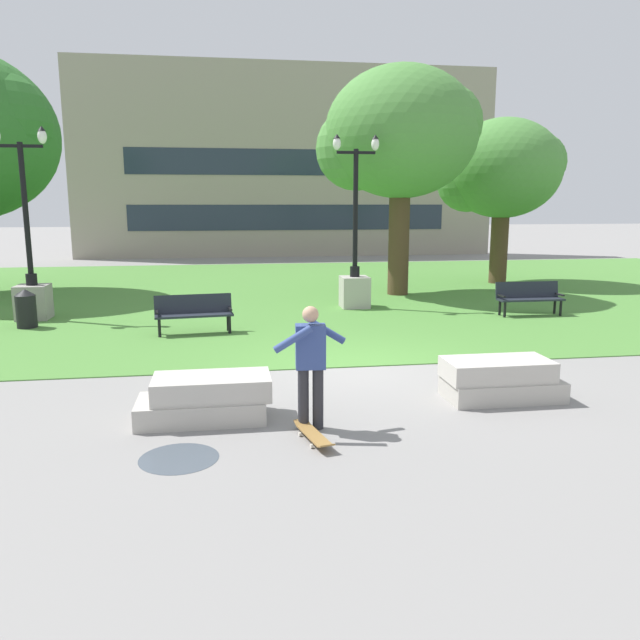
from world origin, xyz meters
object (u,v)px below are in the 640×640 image
(concrete_block_center, at_px, (206,399))
(person_skateboarder, at_px, (311,360))
(park_bench_near_right, at_px, (529,296))
(skateboard, at_px, (313,435))
(park_bench_near_left, at_px, (194,311))
(lamp_post_center, at_px, (355,273))
(lamp_post_left, at_px, (32,281))
(concrete_block_left, at_px, (500,380))
(trash_bin, at_px, (26,308))

(concrete_block_center, height_order, person_skateboarder, person_skateboarder)
(concrete_block_center, xyz_separation_m, park_bench_near_right, (8.51, 7.08, 0.23))
(skateboard, xyz_separation_m, park_bench_near_left, (-1.82, 7.07, 0.45))
(skateboard, bearing_deg, lamp_post_center, 75.18)
(park_bench_near_right, height_order, lamp_post_center, lamp_post_center)
(concrete_block_center, relative_size, lamp_post_center, 0.38)
(lamp_post_center, bearing_deg, skateboard, -104.82)
(person_skateboarder, height_order, skateboard, person_skateboarder)
(lamp_post_left, bearing_deg, concrete_block_left, -41.69)
(concrete_block_left, height_order, person_skateboarder, person_skateboarder)
(person_skateboarder, xyz_separation_m, trash_bin, (-5.95, 7.90, -0.47))
(skateboard, bearing_deg, park_bench_near_left, 104.46)
(park_bench_near_left, bearing_deg, skateboard, -75.54)
(concrete_block_left, height_order, lamp_post_center, lamp_post_center)
(lamp_post_left, bearing_deg, park_bench_near_right, -6.19)
(person_skateboarder, xyz_separation_m, lamp_post_left, (-6.11, 9.09, 0.05))
(concrete_block_center, bearing_deg, park_bench_near_left, 94.06)
(person_skateboarder, bearing_deg, park_bench_near_left, 105.63)
(lamp_post_center, distance_m, trash_bin, 8.78)
(concrete_block_center, relative_size, trash_bin, 1.97)
(lamp_post_left, bearing_deg, park_bench_near_left, -30.16)
(person_skateboarder, xyz_separation_m, lamp_post_center, (2.64, 9.63, 0.04))
(park_bench_near_left, xyz_separation_m, lamp_post_left, (-4.26, 2.48, 0.48))
(lamp_post_center, bearing_deg, concrete_block_center, -114.19)
(concrete_block_left, xyz_separation_m, skateboard, (-3.16, -1.31, -0.22))
(skateboard, height_order, park_bench_near_right, park_bench_near_right)
(concrete_block_center, distance_m, park_bench_near_left, 6.05)
(skateboard, xyz_separation_m, lamp_post_center, (2.67, 10.09, 0.93))
(park_bench_near_left, height_order, lamp_post_left, lamp_post_left)
(skateboard, distance_m, park_bench_near_right, 10.80)
(concrete_block_left, xyz_separation_m, lamp_post_center, (-0.50, 8.77, 0.71))
(concrete_block_left, distance_m, trash_bin, 11.50)
(park_bench_near_right, xyz_separation_m, lamp_post_center, (-4.44, 1.97, 0.48))
(park_bench_near_left, height_order, lamp_post_center, lamp_post_center)
(concrete_block_center, height_order, skateboard, concrete_block_center)
(concrete_block_left, relative_size, lamp_post_center, 0.37)
(concrete_block_center, height_order, lamp_post_left, lamp_post_left)
(person_skateboarder, bearing_deg, concrete_block_left, 15.30)
(concrete_block_center, distance_m, trash_bin, 8.61)
(park_bench_near_left, bearing_deg, park_bench_near_right, 6.67)
(concrete_block_left, bearing_deg, park_bench_near_left, 130.89)
(concrete_block_left, bearing_deg, skateboard, -157.49)
(concrete_block_center, bearing_deg, person_skateboarder, -22.41)
(trash_bin, bearing_deg, park_bench_near_right, -1.05)
(skateboard, xyz_separation_m, park_bench_near_right, (7.11, 8.12, 0.45))
(concrete_block_center, xyz_separation_m, person_skateboarder, (1.42, -0.59, 0.67))
(concrete_block_left, height_order, lamp_post_left, lamp_post_left)
(trash_bin, bearing_deg, park_bench_near_left, -17.39)
(park_bench_near_right, height_order, lamp_post_left, lamp_post_left)
(concrete_block_left, bearing_deg, person_skateboarder, -164.70)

